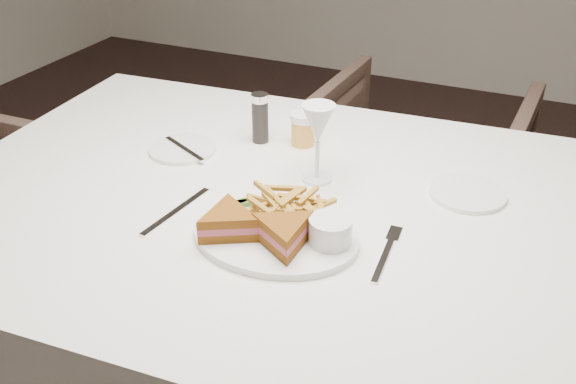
# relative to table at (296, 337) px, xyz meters

# --- Properties ---
(ground) EXTENTS (5.00, 5.00, 0.00)m
(ground) POSITION_rel_table_xyz_m (-0.21, 0.28, -0.38)
(ground) COLOR black
(ground) RESTS_ON ground
(table) EXTENTS (1.63, 1.14, 0.75)m
(table) POSITION_rel_table_xyz_m (0.00, 0.00, 0.00)
(table) COLOR white
(table) RESTS_ON ground
(chair_far) EXTENTS (0.73, 0.69, 0.72)m
(chair_far) POSITION_rel_table_xyz_m (0.04, 0.95, -0.02)
(chair_far) COLOR #4D382F
(chair_far) RESTS_ON ground
(table_setting) EXTENTS (0.82, 0.58, 0.18)m
(table_setting) POSITION_rel_table_xyz_m (-0.00, -0.05, 0.41)
(table_setting) COLOR white
(table_setting) RESTS_ON table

